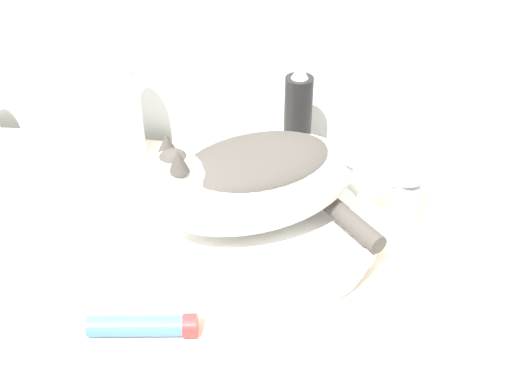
% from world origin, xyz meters
% --- Properties ---
extents(sink_basin, '(0.38, 0.38, 0.04)m').
position_xyz_m(sink_basin, '(0.01, 0.26, 0.87)').
color(sink_basin, white).
rests_on(sink_basin, vanity_counter).
extents(cat, '(0.37, 0.32, 0.16)m').
position_xyz_m(cat, '(0.00, 0.25, 0.96)').
color(cat, silver).
rests_on(cat, sink_basin).
extents(faucet, '(0.13, 0.07, 0.14)m').
position_xyz_m(faucet, '(0.22, 0.32, 0.93)').
color(faucet, silver).
rests_on(faucet, vanity_counter).
extents(hairspray_can_black, '(0.05, 0.05, 0.20)m').
position_xyz_m(hairspray_can_black, '(0.05, 0.46, 0.94)').
color(hairspray_can_black, black).
rests_on(hairspray_can_black, vanity_counter).
extents(lotion_bottle_white, '(0.06, 0.06, 0.20)m').
position_xyz_m(lotion_bottle_white, '(-0.26, 0.46, 0.95)').
color(lotion_bottle_white, silver).
rests_on(lotion_bottle_white, vanity_counter).
extents(cream_tube, '(0.14, 0.05, 0.03)m').
position_xyz_m(cream_tube, '(-0.10, 0.04, 0.86)').
color(cream_tube, '#4C7FB2').
rests_on(cream_tube, vanity_counter).
extents(soap_bar, '(0.07, 0.04, 0.02)m').
position_xyz_m(soap_bar, '(0.31, 0.18, 0.86)').
color(soap_bar, beige).
rests_on(soap_bar, vanity_counter).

